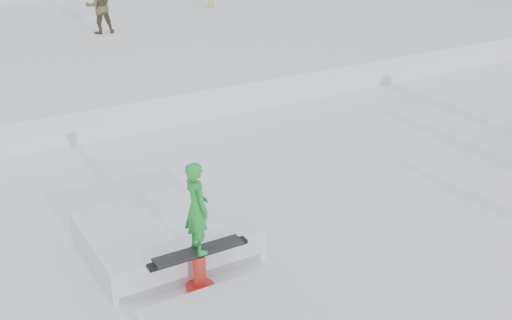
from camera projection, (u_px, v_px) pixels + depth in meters
ground at (292, 274)px, 10.16m from camera, size 120.00×120.00×0.00m
snow_midrise at (45, 42)px, 22.64m from camera, size 50.00×18.00×0.80m
walker_olive at (99, 6)px, 21.80m from camera, size 0.95×0.77×1.85m
jib_rail_feature at (184, 254)px, 10.13m from camera, size 2.60×4.40×2.11m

